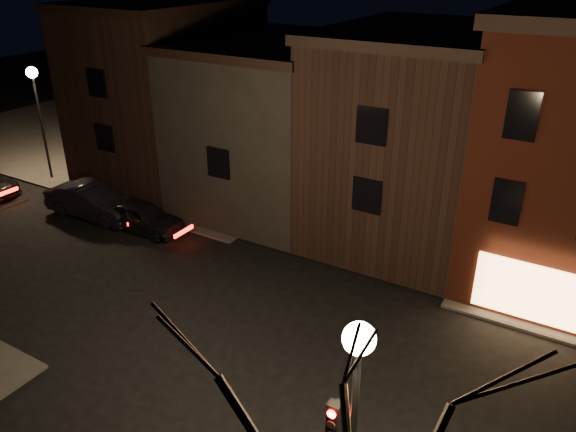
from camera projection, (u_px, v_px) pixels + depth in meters
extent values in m
plane|color=black|center=(260.00, 335.00, 19.94)|extent=(120.00, 120.00, 0.00)
cube|color=#2D2B28|center=(189.00, 121.00, 44.69)|extent=(30.00, 30.00, 0.12)
cube|color=#3D140A|center=(569.00, 161.00, 21.40)|extent=(6.00, 8.00, 10.00)
cube|color=#F6B46E|center=(532.00, 293.00, 19.84)|extent=(4.00, 0.12, 2.20)
cube|color=black|center=(413.00, 140.00, 25.40)|extent=(7.00, 10.00, 9.00)
cube|color=black|center=(424.00, 31.00, 23.39)|extent=(7.30, 10.30, 0.40)
cube|color=black|center=(277.00, 127.00, 28.98)|extent=(7.50, 10.00, 8.00)
cube|color=black|center=(277.00, 43.00, 27.18)|extent=(7.80, 10.30, 0.40)
cube|color=black|center=(170.00, 96.00, 32.02)|extent=(7.00, 10.00, 9.50)
cube|color=black|center=(161.00, 3.00, 29.90)|extent=(7.30, 10.30, 0.40)
sphere|color=#FFD18C|center=(359.00, 339.00, 9.71)|extent=(0.60, 0.60, 0.60)
cylinder|color=black|center=(43.00, 128.00, 32.22)|extent=(0.14, 0.14, 6.00)
sphere|color=#FFD18C|center=(32.00, 72.00, 30.86)|extent=(0.60, 0.60, 0.60)
cube|color=black|center=(334.00, 420.00, 11.42)|extent=(0.28, 0.22, 0.90)
cylinder|color=#FF0C07|center=(332.00, 414.00, 11.21)|extent=(0.18, 0.06, 0.18)
cylinder|color=black|center=(331.00, 424.00, 11.33)|extent=(0.18, 0.06, 0.18)
imported|color=black|center=(142.00, 217.00, 27.11)|extent=(4.39, 1.93, 1.47)
imported|color=black|center=(93.00, 201.00, 28.42)|extent=(5.31, 2.08, 1.72)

